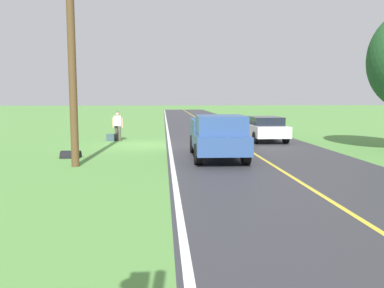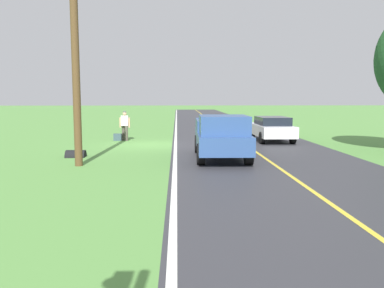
# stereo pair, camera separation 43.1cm
# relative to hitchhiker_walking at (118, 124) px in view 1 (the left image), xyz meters

# --- Properties ---
(ground_plane) EXTENTS (200.00, 200.00, 0.00)m
(ground_plane) POSITION_rel_hitchhiker_walking_xyz_m (-1.66, 2.16, -0.98)
(ground_plane) COLOR #568E42
(road_surface) EXTENTS (7.84, 120.00, 0.00)m
(road_surface) POSITION_rel_hitchhiker_walking_xyz_m (-6.68, 2.16, -0.98)
(road_surface) COLOR #333338
(road_surface) RESTS_ON ground
(lane_edge_line) EXTENTS (0.16, 117.60, 0.00)m
(lane_edge_line) POSITION_rel_hitchhiker_walking_xyz_m (-2.95, 2.16, -0.98)
(lane_edge_line) COLOR silver
(lane_edge_line) RESTS_ON ground
(lane_centre_line) EXTENTS (0.14, 117.60, 0.00)m
(lane_centre_line) POSITION_rel_hitchhiker_walking_xyz_m (-6.68, 2.16, -0.98)
(lane_centre_line) COLOR gold
(lane_centre_line) RESTS_ON ground
(hitchhiker_walking) EXTENTS (0.62, 0.52, 1.75)m
(hitchhiker_walking) POSITION_rel_hitchhiker_walking_xyz_m (0.00, 0.00, 0.00)
(hitchhiker_walking) COLOR #4C473D
(hitchhiker_walking) RESTS_ON ground
(suitcase_carried) EXTENTS (0.47, 0.22, 0.41)m
(suitcase_carried) POSITION_rel_hitchhiker_walking_xyz_m (0.42, 0.06, -0.77)
(suitcase_carried) COLOR #384C56
(suitcase_carried) RESTS_ON ground
(pickup_truck_passing) EXTENTS (2.19, 5.44, 1.82)m
(pickup_truck_passing) POSITION_rel_hitchhiker_walking_xyz_m (-4.85, 7.16, -0.01)
(pickup_truck_passing) COLOR #2D4C84
(pickup_truck_passing) RESTS_ON ground
(sedan_near_oncoming) EXTENTS (1.96, 4.42, 1.41)m
(sedan_near_oncoming) POSITION_rel_hitchhiker_walking_xyz_m (-8.46, 0.59, -0.23)
(sedan_near_oncoming) COLOR silver
(sedan_near_oncoming) RESTS_ON ground
(utility_pole_roadside) EXTENTS (0.28, 0.28, 7.69)m
(utility_pole_roadside) POSITION_rel_hitchhiker_walking_xyz_m (0.61, 8.64, 2.86)
(utility_pole_roadside) COLOR brown
(utility_pole_roadside) RESTS_ON ground
(drainage_culvert) EXTENTS (0.80, 0.60, 0.60)m
(drainage_culvert) POSITION_rel_hitchhiker_walking_xyz_m (1.26, 6.44, -0.98)
(drainage_culvert) COLOR black
(drainage_culvert) RESTS_ON ground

